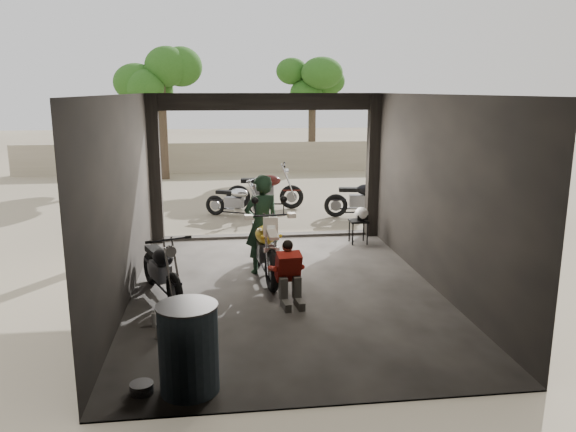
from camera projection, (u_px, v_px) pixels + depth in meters
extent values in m
plane|color=#7A6D56|center=(285.00, 292.00, 9.30)|extent=(80.00, 80.00, 0.00)
cube|color=#2D2B28|center=(285.00, 291.00, 9.29)|extent=(5.00, 7.00, 0.02)
plane|color=black|center=(285.00, 94.00, 8.59)|extent=(7.00, 7.00, 0.00)
cube|color=black|center=(328.00, 262.00, 5.56)|extent=(5.00, 0.02, 3.20)
cube|color=black|center=(124.00, 201.00, 8.64)|extent=(0.02, 7.00, 3.20)
cube|color=black|center=(435.00, 193.00, 9.25)|extent=(0.02, 7.00, 3.20)
cube|color=black|center=(155.00, 170.00, 11.92)|extent=(0.24, 0.24, 3.20)
cube|color=black|center=(373.00, 166.00, 12.51)|extent=(0.24, 0.24, 3.20)
cube|color=black|center=(266.00, 102.00, 11.94)|extent=(5.00, 0.16, 0.36)
cube|color=#2D2B28|center=(267.00, 236.00, 12.67)|extent=(5.00, 0.25, 0.08)
cube|color=gray|center=(244.00, 157.00, 22.71)|extent=(18.00, 0.30, 1.20)
cylinder|color=#382B1E|center=(163.00, 131.00, 20.63)|extent=(0.30, 0.30, 3.58)
ellipsoid|color=#1E4C14|center=(160.00, 68.00, 20.14)|extent=(2.20, 2.20, 3.14)
cylinder|color=#382B1E|center=(312.00, 132.00, 22.84)|extent=(0.30, 0.30, 3.20)
ellipsoid|color=#1E4C14|center=(312.00, 81.00, 22.39)|extent=(2.20, 2.20, 2.80)
imported|color=black|center=(262.00, 225.00, 10.04)|extent=(0.77, 0.63, 1.81)
cube|color=black|center=(359.00, 221.00, 12.06)|extent=(0.38, 0.38, 0.04)
cylinder|color=black|center=(353.00, 235.00, 11.94)|extent=(0.03, 0.03, 0.51)
cylinder|color=black|center=(367.00, 234.00, 11.98)|extent=(0.03, 0.03, 0.51)
cylinder|color=black|center=(349.00, 231.00, 12.25)|extent=(0.03, 0.03, 0.51)
cylinder|color=black|center=(364.00, 230.00, 12.29)|extent=(0.03, 0.03, 0.51)
ellipsoid|color=white|center=(362.00, 214.00, 12.03)|extent=(0.30, 0.32, 0.28)
cylinder|color=#3F576A|center=(189.00, 349.00, 6.11)|extent=(0.79, 0.79, 1.01)
cylinder|color=black|center=(392.00, 182.00, 13.69)|extent=(0.08, 0.08, 2.14)
cylinder|color=silver|center=(394.00, 146.00, 13.48)|extent=(0.78, 0.03, 0.78)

